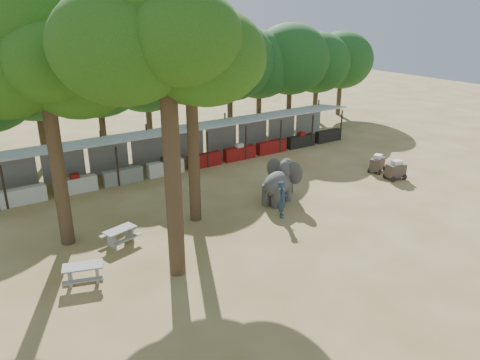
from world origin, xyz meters
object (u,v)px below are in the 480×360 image
cart_back (377,163)px  handler (282,199)px  yard_tree_left (37,56)px  picnic_table_near (83,271)px  yard_tree_back (185,42)px  yard_tree_center (159,33)px  picnic_table_far (120,234)px  elephant (280,181)px  cart_front (396,170)px

cart_back → handler: bearing=171.3°
yard_tree_left → picnic_table_near: bearing=-93.0°
yard_tree_back → cart_back: 15.51m
yard_tree_left → yard_tree_center: 5.92m
yard_tree_left → yard_tree_back: bearing=-9.5°
yard_tree_center → picnic_table_far: yard_tree_center is taller
yard_tree_left → yard_tree_center: (3.00, -5.00, 1.01)m
yard_tree_back → cart_back: yard_tree_back is taller
yard_tree_center → elephant: 11.96m
handler → cart_front: handler is taller
elephant → cart_back: size_ratio=2.17×
yard_tree_center → yard_tree_left: bearing=121.0°
picnic_table_far → cart_back: (17.20, 0.22, 0.10)m
picnic_table_near → cart_back: (19.50, 2.52, 0.08)m
handler → picnic_table_far: 8.03m
picnic_table_far → picnic_table_near: bearing=-151.0°
yard_tree_left → yard_tree_center: size_ratio=0.92×
yard_tree_left → picnic_table_far: 8.16m
yard_tree_left → picnic_table_far: size_ratio=6.38×
cart_front → yard_tree_center: bearing=-162.5°
yard_tree_center → elephant: (8.14, 3.38, -8.09)m
yard_tree_back → cart_front: bearing=-8.1°
yard_tree_center → cart_back: size_ratio=8.72×
yard_tree_center → handler: 10.91m
yard_tree_back → cart_front: (13.20, -1.87, -7.95)m
yard_tree_center → cart_front: yard_tree_center is taller
yard_tree_left → picnic_table_near: size_ratio=5.99×
yard_tree_back → elephant: 9.05m
yard_tree_left → yard_tree_center: yard_tree_center is taller
yard_tree_left → cart_front: (19.20, -2.87, -7.60)m
elephant → cart_front: (8.06, -1.25, -0.52)m
elephant → picnic_table_near: bearing=168.4°
cart_front → cart_back: 1.54m
yard_tree_back → picnic_table_near: bearing=-155.3°
handler → cart_front: bearing=-52.9°
handler → cart_front: 9.29m
yard_tree_center → yard_tree_back: yard_tree_center is taller
yard_tree_center → elephant: bearing=22.6°
elephant → yard_tree_center: bearing=179.9°
picnic_table_near → handler: bearing=20.9°
yard_tree_back → handler: size_ratio=5.98×
yard_tree_back → picnic_table_near: 10.56m
yard_tree_center → picnic_table_near: size_ratio=6.55×
elephant → handler: size_ratio=1.57×
elephant → cart_back: (8.16, 0.28, -0.55)m
yard_tree_center → cart_back: 18.81m
yard_tree_left → handler: size_ratio=5.80×
elephant → cart_back: elephant is taller
elephant → picnic_table_far: (-9.03, 0.06, -0.65)m
yard_tree_left → cart_back: size_ratio=7.99×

